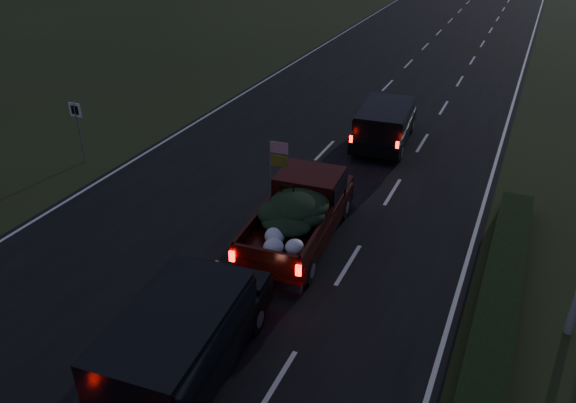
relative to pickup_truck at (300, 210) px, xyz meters
The scene contains 7 objects.
ground 3.79m from the pickup_truck, 118.88° to the right, with size 120.00×120.00×0.00m, color black.
road_asphalt 3.78m from the pickup_truck, 118.88° to the right, with size 14.00×120.00×0.02m, color black.
hedge_row 6.10m from the pickup_truck, ahead, with size 1.00×10.00×0.60m, color black.
route_sign 10.43m from the pickup_truck, 169.92° to the left, with size 0.55×0.08×2.50m.
pickup_truck is the anchor object (origin of this frame).
lead_suv 8.52m from the pickup_truck, 87.96° to the left, with size 2.46×5.06×1.41m.
rear_suv 6.27m from the pickup_truck, 91.63° to the right, with size 2.79×5.52×1.54m.
Camera 1 is at (7.50, -10.54, 9.58)m, focal length 35.00 mm.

